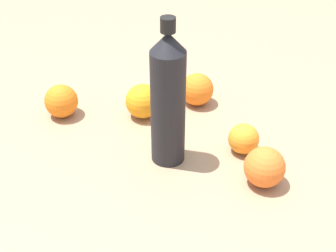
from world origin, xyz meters
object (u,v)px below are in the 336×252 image
at_px(orange_0, 244,139).
at_px(orange_2, 143,101).
at_px(orange_1, 265,167).
at_px(orange_3, 197,89).
at_px(water_bottle, 168,99).
at_px(orange_4, 61,101).

height_order(orange_0, orange_2, orange_2).
distance_m(orange_1, orange_3, 0.32).
xyz_separation_m(orange_1, orange_2, (-0.04, 0.34, 0.00)).
xyz_separation_m(orange_1, orange_3, (0.10, 0.30, -0.00)).
distance_m(orange_1, orange_2, 0.34).
distance_m(orange_0, orange_1, 0.11).
bearing_deg(orange_3, water_bottle, -147.30).
relative_size(orange_3, orange_4, 1.02).
distance_m(water_bottle, orange_4, 0.32).
bearing_deg(orange_0, orange_2, 108.35).
distance_m(orange_2, orange_4, 0.19).
height_order(water_bottle, orange_4, water_bottle).
height_order(water_bottle, orange_3, water_bottle).
relative_size(orange_1, orange_2, 0.98).
height_order(orange_3, orange_4, orange_3).
height_order(orange_1, orange_2, orange_2).
xyz_separation_m(orange_0, orange_1, (-0.05, -0.10, 0.01)).
bearing_deg(orange_1, orange_0, 64.93).
height_order(orange_2, orange_3, orange_2).
bearing_deg(water_bottle, orange_3, -143.38).
height_order(orange_0, orange_4, orange_4).
bearing_deg(orange_1, water_bottle, 117.17).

